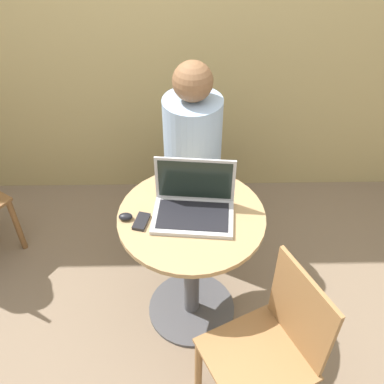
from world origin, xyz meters
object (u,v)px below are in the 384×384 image
laptop (194,204)px  chair_empty (270,350)px  person_seated (192,173)px  cell_phone (141,221)px

laptop → chair_empty: bearing=-59.0°
chair_empty → person_seated: 1.13m
cell_phone → chair_empty: chair_empty is taller
laptop → person_seated: (0.00, 0.56, -0.28)m
cell_phone → person_seated: bearing=68.9°
laptop → chair_empty: laptop is taller
laptop → chair_empty: (0.31, -0.52, -0.36)m
cell_phone → person_seated: size_ratio=0.09×
cell_phone → person_seated: (0.24, 0.62, -0.23)m
person_seated → laptop: bearing=-90.0°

